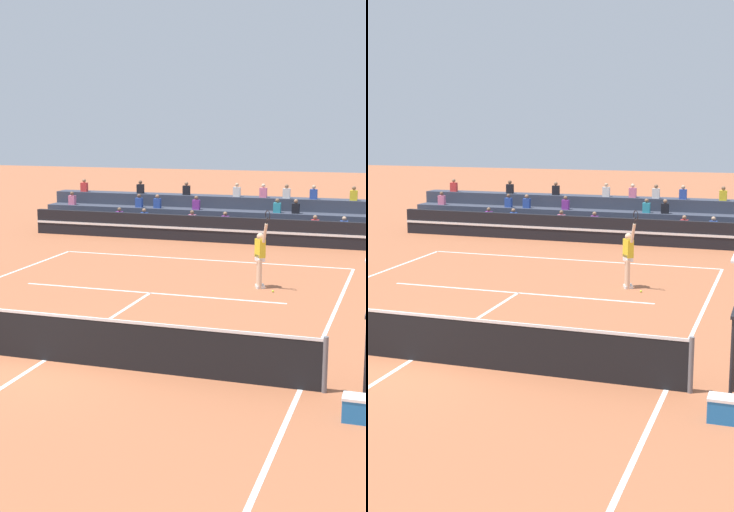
{
  "view_description": "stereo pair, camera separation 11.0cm",
  "coord_description": "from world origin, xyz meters",
  "views": [
    {
      "loc": [
        7.36,
        -13.0,
        5.07
      ],
      "look_at": [
        0.89,
        6.88,
        1.1
      ],
      "focal_mm": 50.0,
      "sensor_mm": 36.0,
      "label": 1
    },
    {
      "loc": [
        7.47,
        -12.96,
        5.07
      ],
      "look_at": [
        0.89,
        6.88,
        1.1
      ],
      "focal_mm": 50.0,
      "sensor_mm": 36.0,
      "label": 2
    }
  ],
  "objects": [
    {
      "name": "equipment_cooler",
      "position": [
        6.64,
        -1.15,
        0.23
      ],
      "size": [
        0.5,
        0.38,
        0.45
      ],
      "color": "#1E66B2",
      "rests_on": "ground"
    },
    {
      "name": "bleacher_stand",
      "position": [
        -0.01,
        18.37,
        0.65
      ],
      "size": [
        18.98,
        2.85,
        2.28
      ],
      "color": "#383D4C",
      "rests_on": "ground"
    },
    {
      "name": "court_lines",
      "position": [
        0.0,
        0.0,
        0.0
      ],
      "size": [
        11.1,
        23.9,
        0.01
      ],
      "color": "white",
      "rests_on": "ground"
    },
    {
      "name": "tennis_ball",
      "position": [
        3.49,
        7.66,
        0.03
      ],
      "size": [
        0.07,
        0.07,
        0.07
      ],
      "primitive_type": "sphere",
      "color": "#C6DB33",
      "rests_on": "ground"
    },
    {
      "name": "tennis_player",
      "position": [
        2.97,
        8.12,
        0.99
      ],
      "size": [
        0.61,
        0.75,
        2.5
      ],
      "color": "beige",
      "rests_on": "ground"
    },
    {
      "name": "tennis_net",
      "position": [
        0.0,
        0.0,
        0.54
      ],
      "size": [
        12.0,
        0.1,
        1.1
      ],
      "color": "slate",
      "rests_on": "ground"
    },
    {
      "name": "ground_plane",
      "position": [
        0.0,
        0.0,
        0.0
      ],
      "size": [
        120.0,
        120.0,
        0.0
      ],
      "primitive_type": "plane",
      "color": "#AD603D"
    },
    {
      "name": "sponsor_banner_wall",
      "position": [
        0.0,
        15.83,
        0.55
      ],
      "size": [
        18.0,
        0.26,
        1.1
      ],
      "color": "black",
      "rests_on": "ground"
    }
  ]
}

